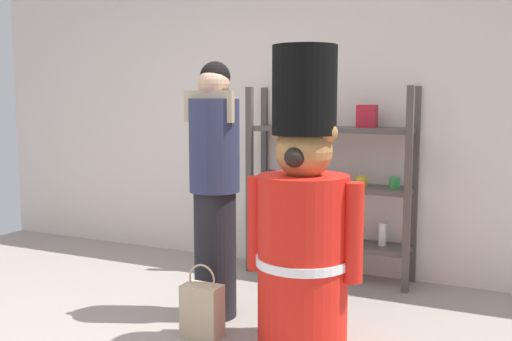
# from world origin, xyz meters

# --- Properties ---
(back_wall) EXTENTS (6.40, 0.12, 2.60)m
(back_wall) POSITION_xyz_m (0.00, 2.20, 1.30)
(back_wall) COLOR silver
(back_wall) RESTS_ON ground_plane
(merchandise_shelf) EXTENTS (1.33, 0.35, 1.53)m
(merchandise_shelf) POSITION_xyz_m (0.38, 1.98, 0.79)
(merchandise_shelf) COLOR #4C4742
(merchandise_shelf) RESTS_ON ground_plane
(teddy_bear_guard) EXTENTS (0.69, 0.54, 1.72)m
(teddy_bear_guard) POSITION_xyz_m (0.67, 0.61, 0.72)
(teddy_bear_guard) COLOR red
(teddy_bear_guard) RESTS_ON ground_plane
(person_shopper) EXTENTS (0.34, 0.32, 1.67)m
(person_shopper) POSITION_xyz_m (-0.02, 0.82, 0.87)
(person_shopper) COLOR black
(person_shopper) RESTS_ON ground_plane
(shopping_bag) EXTENTS (0.24, 0.14, 0.45)m
(shopping_bag) POSITION_xyz_m (0.08, 0.47, 0.17)
(shopping_bag) COLOR #C1AD89
(shopping_bag) RESTS_ON ground_plane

